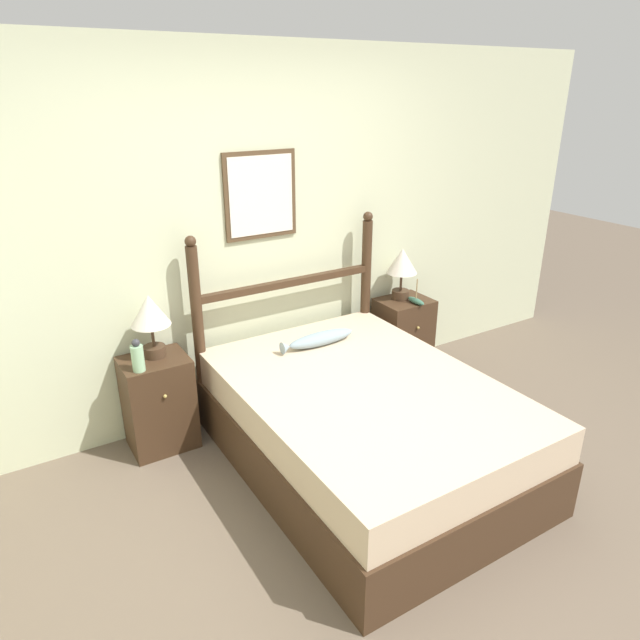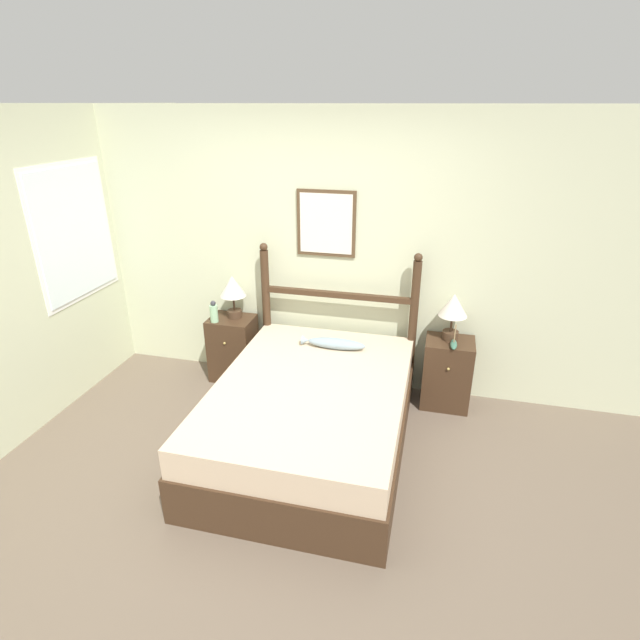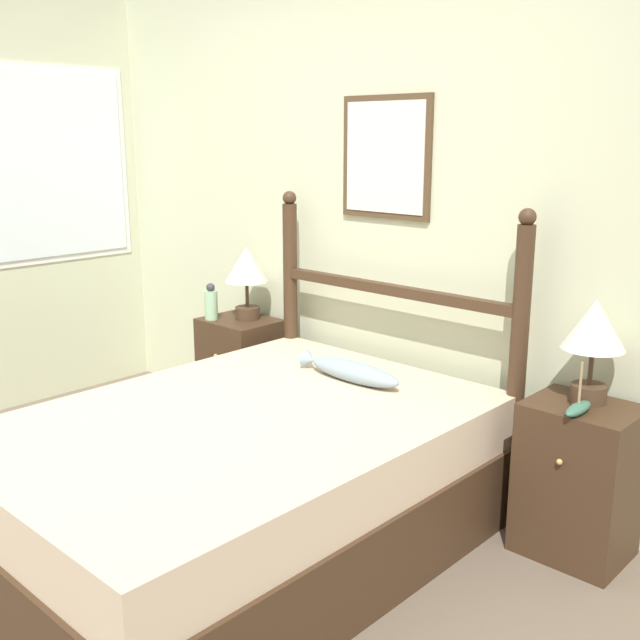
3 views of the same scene
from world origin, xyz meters
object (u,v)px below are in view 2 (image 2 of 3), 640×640
table_lamp_right (453,308)px  bottle (214,312)px  nightstand_left (233,348)px  nightstand_right (447,373)px  fish_pillow (334,343)px  bed (311,416)px  table_lamp_left (233,289)px  model_boat (454,344)px

table_lamp_right → bottle: (-2.18, -0.16, -0.19)m
nightstand_left → bottle: bearing=-137.2°
nightstand_right → fish_pillow: bearing=-164.8°
bottle → nightstand_left: bearing=42.8°
bed → nightstand_right: 1.37m
nightstand_left → table_lamp_left: 0.61m
table_lamp_left → table_lamp_right: same height
fish_pillow → nightstand_left: bearing=166.1°
bottle → fish_pillow: bottle is taller
table_lamp_left → fish_pillow: table_lamp_left is taller
table_lamp_left → model_boat: (2.07, -0.15, -0.26)m
table_lamp_left → table_lamp_right: bearing=0.2°
nightstand_left → nightstand_right: bearing=0.0°
bottle → table_lamp_right: bearing=4.2°
bed → model_boat: (1.06, 0.79, 0.38)m
bed → bottle: bearing=145.6°
table_lamp_right → bottle: bearing=-175.8°
table_lamp_right → fish_pillow: (-0.98, -0.32, -0.30)m
bed → nightstand_right: (1.03, 0.90, 0.03)m
bottle → model_boat: bearing=-0.0°
bed → table_lamp_right: bearing=42.8°
nightstand_left → nightstand_right: size_ratio=1.00×
table_lamp_left → model_boat: bearing=-4.2°
table_lamp_left → bed: bearing=-43.0°
nightstand_right → bottle: bearing=-177.1°
fish_pillow → bottle: bearing=172.5°
model_boat → bed: bearing=-143.3°
nightstand_right → model_boat: (0.02, -0.11, 0.35)m
table_lamp_right → fish_pillow: bearing=-162.0°
nightstand_right → model_boat: bearing=-77.9°
nightstand_right → fish_pillow: 1.07m
nightstand_left → fish_pillow: (1.08, -0.27, 0.31)m
nightstand_left → model_boat: bearing=-3.0°
bottle → model_boat: bottle is taller
fish_pillow → nightstand_right: bearing=15.2°
bed → fish_pillow: (0.05, 0.63, 0.34)m
table_lamp_left → table_lamp_right: 2.03m
bed → bottle: (-1.15, 0.79, 0.45)m
bed → model_boat: 1.37m
table_lamp_left → bottle: size_ratio=1.97×
table_lamp_left → nightstand_right: bearing=-1.2°
bed → table_lamp_left: size_ratio=4.85×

